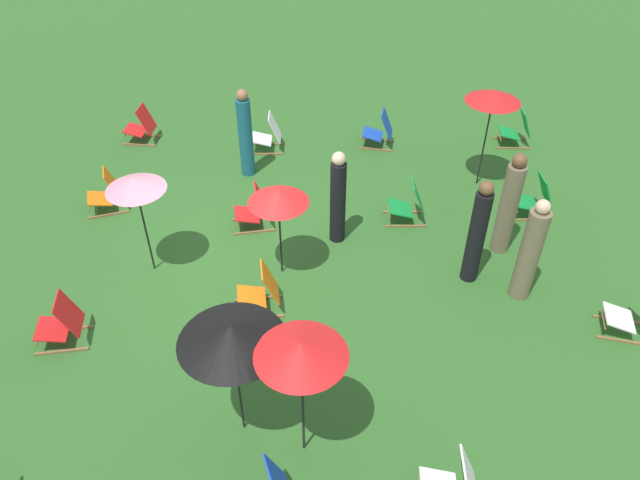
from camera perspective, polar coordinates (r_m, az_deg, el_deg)
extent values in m
plane|color=#2D6026|center=(10.20, -6.76, -2.34)|extent=(40.00, 40.00, 0.00)
cube|color=olive|center=(12.27, -19.74, 3.46)|extent=(0.24, 0.74, 0.04)
cube|color=olive|center=(11.90, -19.66, 2.30)|extent=(0.24, 0.74, 0.04)
cube|color=orange|center=(11.95, -20.43, 3.76)|extent=(0.58, 0.55, 0.13)
cube|color=orange|center=(11.78, -19.30, 5.17)|extent=(0.53, 0.37, 0.57)
cylinder|color=olive|center=(12.01, -21.29, 3.30)|extent=(0.43, 0.15, 0.03)
cube|color=olive|center=(14.34, 17.72, 9.29)|extent=(0.09, 0.76, 0.04)
cube|color=olive|center=(13.97, 18.09, 8.39)|extent=(0.09, 0.76, 0.04)
cube|color=#148C38|center=(14.01, 17.71, 9.77)|extent=(0.51, 0.47, 0.13)
cube|color=#148C38|center=(13.97, 19.13, 10.67)|extent=(0.50, 0.28, 0.57)
cylinder|color=olive|center=(13.99, 16.85, 9.57)|extent=(0.44, 0.06, 0.03)
cube|color=olive|center=(13.51, -5.08, 9.19)|extent=(0.06, 0.76, 0.04)
cube|color=olive|center=(13.13, -5.19, 8.24)|extent=(0.06, 0.76, 0.04)
cube|color=white|center=(13.20, -5.64, 9.66)|extent=(0.49, 0.44, 0.13)
cube|color=white|center=(13.05, -4.38, 10.76)|extent=(0.49, 0.26, 0.57)
cylinder|color=olive|center=(13.26, -6.49, 9.38)|extent=(0.44, 0.04, 0.03)
cube|color=white|center=(7.21, 14.22, -21.31)|extent=(0.50, 0.29, 0.57)
cube|color=olive|center=(12.10, 19.06, 3.10)|extent=(0.04, 0.76, 0.04)
cube|color=olive|center=(11.77, 19.67, 1.84)|extent=(0.04, 0.76, 0.04)
cube|color=#148C38|center=(11.76, 19.16, 3.46)|extent=(0.48, 0.43, 0.13)
cube|color=#148C38|center=(11.72, 20.82, 4.58)|extent=(0.48, 0.25, 0.57)
cylinder|color=olive|center=(11.73, 18.17, 3.19)|extent=(0.44, 0.03, 0.03)
cube|color=olive|center=(10.25, 26.78, -6.87)|extent=(0.23, 0.74, 0.04)
cube|color=olive|center=(9.95, 27.15, -8.65)|extent=(0.23, 0.74, 0.04)
cube|color=white|center=(9.90, 26.83, -6.68)|extent=(0.58, 0.54, 0.13)
cylinder|color=olive|center=(9.89, 25.60, -6.84)|extent=(0.43, 0.14, 0.03)
cube|color=olive|center=(9.55, -5.96, -5.59)|extent=(0.11, 0.76, 0.04)
cube|color=olive|center=(9.24, -5.80, -7.48)|extent=(0.11, 0.76, 0.04)
cube|color=orange|center=(9.22, -6.61, -5.47)|extent=(0.52, 0.48, 0.13)
cube|color=orange|center=(9.02, -4.83, -4.04)|extent=(0.50, 0.29, 0.57)
cylinder|color=olive|center=(9.27, -7.81, -5.88)|extent=(0.44, 0.07, 0.03)
cube|color=olive|center=(14.37, -16.46, 9.63)|extent=(0.15, 0.76, 0.04)
cube|color=olive|center=(14.02, -17.05, 8.73)|extent=(0.15, 0.76, 0.04)
cube|color=red|center=(14.11, -17.32, 10.07)|extent=(0.54, 0.50, 0.13)
cube|color=red|center=(13.88, -16.37, 11.08)|extent=(0.51, 0.31, 0.57)
cylinder|color=olive|center=(14.22, -18.02, 9.83)|extent=(0.44, 0.09, 0.03)
cube|color=olive|center=(11.39, 7.96, 2.68)|extent=(0.05, 0.76, 0.04)
cube|color=olive|center=(11.04, 8.24, 1.33)|extent=(0.05, 0.76, 0.04)
cube|color=#148C38|center=(11.05, 7.70, 3.06)|extent=(0.49, 0.44, 0.13)
cube|color=#148C38|center=(10.94, 9.38, 4.25)|extent=(0.49, 0.26, 0.57)
cylinder|color=olive|center=(11.06, 6.64, 2.76)|extent=(0.44, 0.04, 0.03)
cube|color=olive|center=(13.68, 5.55, 9.58)|extent=(0.21, 0.75, 0.04)
cube|color=olive|center=(13.30, 5.33, 8.67)|extent=(0.21, 0.75, 0.04)
cube|color=#1947B7|center=(13.38, 5.08, 10.11)|extent=(0.56, 0.53, 0.13)
cube|color=#1947B7|center=(13.23, 6.46, 11.03)|extent=(0.52, 0.35, 0.57)
cylinder|color=olive|center=(13.43, 4.20, 9.94)|extent=(0.44, 0.13, 0.03)
cube|color=olive|center=(9.81, -23.15, -7.89)|extent=(0.12, 0.76, 0.04)
cube|color=olive|center=(9.52, -23.60, -9.79)|extent=(0.12, 0.76, 0.04)
cube|color=red|center=(9.52, -24.33, -7.82)|extent=(0.53, 0.48, 0.13)
cube|color=red|center=(9.25, -23.01, -6.52)|extent=(0.50, 0.30, 0.57)
cylinder|color=olive|center=(9.63, -25.36, -8.17)|extent=(0.44, 0.08, 0.03)
cube|color=olive|center=(11.20, -6.54, 2.13)|extent=(0.14, 0.76, 0.04)
cube|color=olive|center=(10.85, -6.33, 0.76)|extent=(0.14, 0.76, 0.04)
cube|color=red|center=(10.87, -7.05, 2.45)|extent=(0.54, 0.50, 0.13)
cube|color=red|center=(10.72, -5.57, 3.83)|extent=(0.51, 0.31, 0.57)
cylinder|color=olive|center=(10.91, -8.07, 2.04)|extent=(0.44, 0.09, 0.03)
cylinder|color=black|center=(7.05, -1.68, -15.15)|extent=(0.03, 0.03, 1.94)
cone|color=red|center=(6.36, -1.83, -10.45)|extent=(1.04, 1.04, 0.21)
cylinder|color=black|center=(12.05, 15.59, 9.28)|extent=(0.03, 0.03, 2.00)
cone|color=red|center=(11.64, 16.37, 13.16)|extent=(1.03, 1.03, 0.22)
cylinder|color=black|center=(9.50, -3.86, 0.68)|extent=(0.03, 0.03, 1.63)
cone|color=red|center=(9.07, -4.05, 4.25)|extent=(0.96, 0.96, 0.24)
cylinder|color=black|center=(9.89, -16.49, 1.28)|extent=(0.03, 0.03, 1.80)
cone|color=pink|center=(9.44, -17.38, 5.20)|extent=(0.93, 0.93, 0.21)
cylinder|color=black|center=(7.32, -7.90, -13.28)|extent=(0.03, 0.03, 1.87)
cone|color=black|center=(6.69, -8.52, -8.90)|extent=(1.25, 1.25, 0.26)
cylinder|color=black|center=(10.21, 1.73, 3.59)|extent=(0.30, 0.30, 1.55)
sphere|color=beige|center=(9.73, 1.83, 7.83)|extent=(0.23, 0.23, 0.23)
cylinder|color=#195972|center=(12.13, -7.16, 9.70)|extent=(0.39, 0.39, 1.64)
sphere|color=#936647|center=(11.71, -7.52, 13.65)|extent=(0.23, 0.23, 0.23)
cylinder|color=#72664C|center=(9.60, 19.46, -1.40)|extent=(0.46, 0.46, 1.63)
sphere|color=beige|center=(9.07, 20.66, 3.00)|extent=(0.22, 0.22, 0.22)
cylinder|color=black|center=(9.67, 14.78, 0.20)|extent=(0.36, 0.36, 1.67)
sphere|color=brown|center=(9.13, 15.73, 4.81)|extent=(0.23, 0.23, 0.23)
cylinder|color=#72664C|center=(10.43, 17.60, 2.81)|extent=(0.33, 0.33, 1.69)
sphere|color=brown|center=(9.93, 18.65, 7.25)|extent=(0.24, 0.24, 0.24)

